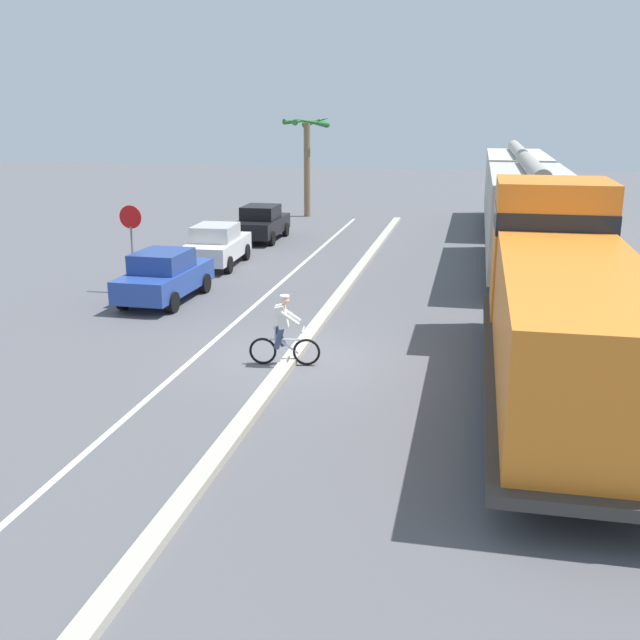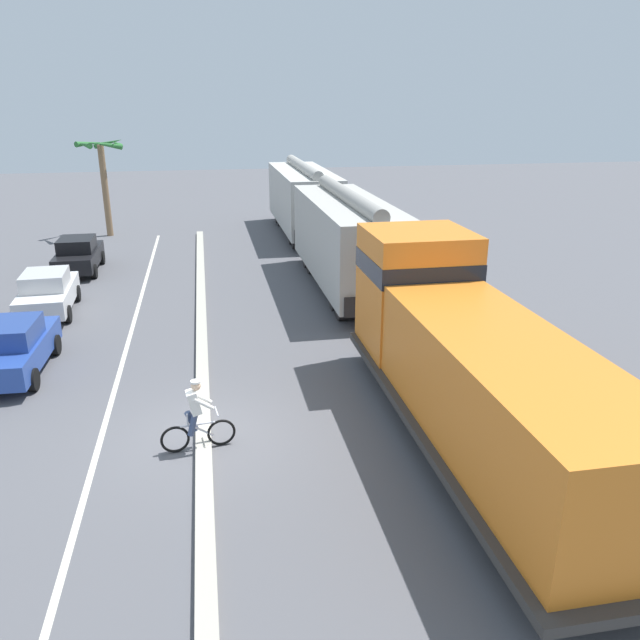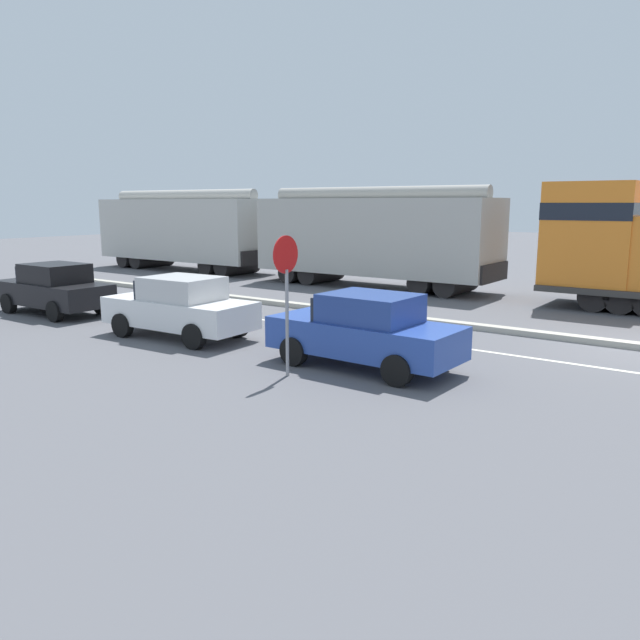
{
  "view_description": "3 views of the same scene",
  "coord_description": "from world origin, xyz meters",
  "px_view_note": "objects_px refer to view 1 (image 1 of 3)",
  "views": [
    {
      "loc": [
        4.17,
        -16.93,
        5.92
      ],
      "look_at": [
        0.66,
        -0.01,
        1.01
      ],
      "focal_mm": 42.0,
      "sensor_mm": 36.0,
      "label": 1
    },
    {
      "loc": [
        0.35,
        -13.33,
        7.6
      ],
      "look_at": [
        3.18,
        1.95,
        2.07
      ],
      "focal_mm": 35.0,
      "sensor_mm": 36.0,
      "label": 2
    },
    {
      "loc": [
        -16.55,
        -2.17,
        3.51
      ],
      "look_at": [
        -4.84,
        6.26,
        0.8
      ],
      "focal_mm": 35.0,
      "sensor_mm": 36.0,
      "label": 3
    }
  ],
  "objects_px": {
    "hopper_car_middle": "(515,186)",
    "palm_tree_near": "(307,142)",
    "parked_car_blue": "(165,276)",
    "parked_car_white": "(217,245)",
    "stop_sign": "(131,232)",
    "parked_car_black": "(262,223)",
    "hopper_car_lead": "(528,217)",
    "cyclist": "(284,332)",
    "locomotive": "(561,309)"
  },
  "relations": [
    {
      "from": "locomotive",
      "to": "stop_sign",
      "type": "height_order",
      "value": "locomotive"
    },
    {
      "from": "parked_car_blue",
      "to": "hopper_car_lead",
      "type": "bearing_deg",
      "value": 30.18
    },
    {
      "from": "cyclist",
      "to": "stop_sign",
      "type": "distance_m",
      "value": 9.21
    },
    {
      "from": "hopper_car_lead",
      "to": "parked_car_white",
      "type": "xyz_separation_m",
      "value": [
        -11.66,
        -1.06,
        -1.26
      ]
    },
    {
      "from": "parked_car_white",
      "to": "parked_car_black",
      "type": "distance_m",
      "value": 6.0
    },
    {
      "from": "hopper_car_lead",
      "to": "parked_car_white",
      "type": "bearing_deg",
      "value": -174.82
    },
    {
      "from": "hopper_car_middle",
      "to": "hopper_car_lead",
      "type": "bearing_deg",
      "value": -90.0
    },
    {
      "from": "parked_car_white",
      "to": "stop_sign",
      "type": "bearing_deg",
      "value": -105.32
    },
    {
      "from": "parked_car_black",
      "to": "cyclist",
      "type": "xyz_separation_m",
      "value": [
        5.37,
        -16.81,
        0.0
      ]
    },
    {
      "from": "cyclist",
      "to": "hopper_car_middle",
      "type": "bearing_deg",
      "value": 75.19
    },
    {
      "from": "parked_car_white",
      "to": "hopper_car_middle",
      "type": "bearing_deg",
      "value": 47.35
    },
    {
      "from": "hopper_car_middle",
      "to": "parked_car_blue",
      "type": "xyz_separation_m",
      "value": [
        -11.43,
        -18.25,
        -1.26
      ]
    },
    {
      "from": "parked_car_white",
      "to": "locomotive",
      "type": "bearing_deg",
      "value": -43.59
    },
    {
      "from": "locomotive",
      "to": "parked_car_white",
      "type": "height_order",
      "value": "locomotive"
    },
    {
      "from": "parked_car_blue",
      "to": "stop_sign",
      "type": "bearing_deg",
      "value": 147.37
    },
    {
      "from": "hopper_car_middle",
      "to": "palm_tree_near",
      "type": "height_order",
      "value": "palm_tree_near"
    },
    {
      "from": "hopper_car_lead",
      "to": "stop_sign",
      "type": "bearing_deg",
      "value": -156.24
    },
    {
      "from": "parked_car_white",
      "to": "palm_tree_near",
      "type": "relative_size",
      "value": 0.77
    },
    {
      "from": "parked_car_blue",
      "to": "hopper_car_middle",
      "type": "bearing_deg",
      "value": 57.94
    },
    {
      "from": "hopper_car_middle",
      "to": "parked_car_black",
      "type": "xyz_separation_m",
      "value": [
        -11.58,
        -6.65,
        -1.26
      ]
    },
    {
      "from": "cyclist",
      "to": "parked_car_white",
      "type": "bearing_deg",
      "value": 116.78
    },
    {
      "from": "hopper_car_lead",
      "to": "parked_car_black",
      "type": "distance_m",
      "value": 12.65
    },
    {
      "from": "hopper_car_middle",
      "to": "stop_sign",
      "type": "xyz_separation_m",
      "value": [
        -12.93,
        -17.29,
        -0.05
      ]
    },
    {
      "from": "stop_sign",
      "to": "palm_tree_near",
      "type": "xyz_separation_m",
      "value": [
        1.68,
        18.89,
        2.08
      ]
    },
    {
      "from": "palm_tree_near",
      "to": "parked_car_black",
      "type": "bearing_deg",
      "value": -92.27
    },
    {
      "from": "parked_car_white",
      "to": "parked_car_black",
      "type": "height_order",
      "value": "same"
    },
    {
      "from": "parked_car_blue",
      "to": "cyclist",
      "type": "height_order",
      "value": "cyclist"
    },
    {
      "from": "parked_car_blue",
      "to": "stop_sign",
      "type": "height_order",
      "value": "stop_sign"
    },
    {
      "from": "hopper_car_lead",
      "to": "stop_sign",
      "type": "relative_size",
      "value": 3.68
    },
    {
      "from": "parked_car_blue",
      "to": "parked_car_white",
      "type": "distance_m",
      "value": 5.6
    },
    {
      "from": "hopper_car_middle",
      "to": "locomotive",
      "type": "bearing_deg",
      "value": -90.0
    },
    {
      "from": "parked_car_blue",
      "to": "stop_sign",
      "type": "xyz_separation_m",
      "value": [
        -1.5,
        0.96,
        1.21
      ]
    },
    {
      "from": "parked_car_blue",
      "to": "parked_car_black",
      "type": "relative_size",
      "value": 1.01
    },
    {
      "from": "locomotive",
      "to": "parked_car_blue",
      "type": "height_order",
      "value": "locomotive"
    },
    {
      "from": "hopper_car_lead",
      "to": "cyclist",
      "type": "xyz_separation_m",
      "value": [
        -6.2,
        -11.87,
        -1.26
      ]
    },
    {
      "from": "hopper_car_lead",
      "to": "parked_car_black",
      "type": "bearing_deg",
      "value": 156.86
    },
    {
      "from": "parked_car_blue",
      "to": "parked_car_white",
      "type": "relative_size",
      "value": 0.99
    },
    {
      "from": "parked_car_blue",
      "to": "stop_sign",
      "type": "relative_size",
      "value": 1.47
    },
    {
      "from": "locomotive",
      "to": "palm_tree_near",
      "type": "xyz_separation_m",
      "value": [
        -11.25,
        25.36,
        2.31
      ]
    },
    {
      "from": "parked_car_black",
      "to": "palm_tree_near",
      "type": "relative_size",
      "value": 0.76
    },
    {
      "from": "hopper_car_middle",
      "to": "stop_sign",
      "type": "height_order",
      "value": "hopper_car_middle"
    },
    {
      "from": "parked_car_black",
      "to": "stop_sign",
      "type": "xyz_separation_m",
      "value": [
        -1.35,
        -10.64,
        1.21
      ]
    },
    {
      "from": "locomotive",
      "to": "hopper_car_lead",
      "type": "bearing_deg",
      "value": 90.0
    },
    {
      "from": "locomotive",
      "to": "stop_sign",
      "type": "relative_size",
      "value": 4.03
    },
    {
      "from": "parked_car_white",
      "to": "parked_car_black",
      "type": "relative_size",
      "value": 1.01
    },
    {
      "from": "parked_car_white",
      "to": "parked_car_black",
      "type": "xyz_separation_m",
      "value": [
        0.08,
        6.0,
        0.0
      ]
    },
    {
      "from": "palm_tree_near",
      "to": "parked_car_white",
      "type": "bearing_deg",
      "value": -91.65
    },
    {
      "from": "hopper_car_middle",
      "to": "palm_tree_near",
      "type": "distance_m",
      "value": 11.54
    },
    {
      "from": "cyclist",
      "to": "parked_car_black",
      "type": "bearing_deg",
      "value": 107.72
    },
    {
      "from": "cyclist",
      "to": "stop_sign",
      "type": "height_order",
      "value": "stop_sign"
    }
  ]
}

